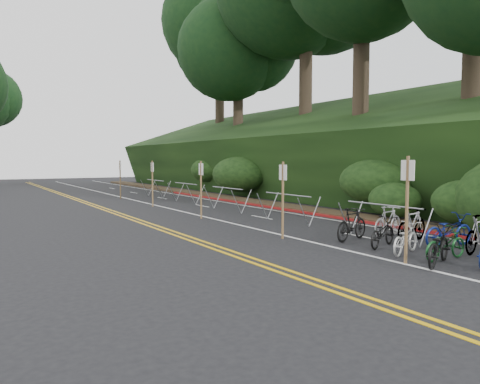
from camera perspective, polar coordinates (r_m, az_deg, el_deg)
The scene contains 10 objects.
ground at distance 11.28m, azimuth 17.94°, elevation -9.38°, with size 120.00×120.00×0.00m, color black.
road_markings at distance 19.63m, azimuth -3.51°, elevation -3.52°, with size 7.47×80.00×0.01m.
red_curb at distance 23.89m, azimuth 5.24°, elevation -2.07°, with size 0.25×28.00×0.10m, color maroon.
embankment at distance 33.76m, azimuth 8.22°, elevation 3.95°, with size 14.30×48.14×9.11m.
tree_cluster at distance 35.92m, azimuth 0.91°, elevation 20.98°, with size 33.92×55.27×21.03m.
bike_racks_rest at distance 23.21m, azimuth -1.61°, elevation -0.24°, with size 1.14×23.00×1.17m.
signpost_near at distance 12.14m, azimuth 19.69°, elevation -1.23°, with size 0.08×0.40×2.66m.
signposts_rest at distance 23.02m, azimuth -8.05°, elevation 1.12°, with size 0.08×18.40×2.50m.
bike_front at distance 12.38m, azimuth 23.02°, elevation -6.05°, with size 1.82×0.64×0.96m, color black.
bike_valet at distance 13.84m, azimuth 25.99°, elevation -5.07°, with size 3.24×8.44×1.08m.
Camera 1 is at (-8.28, -7.21, 2.57)m, focal length 35.00 mm.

